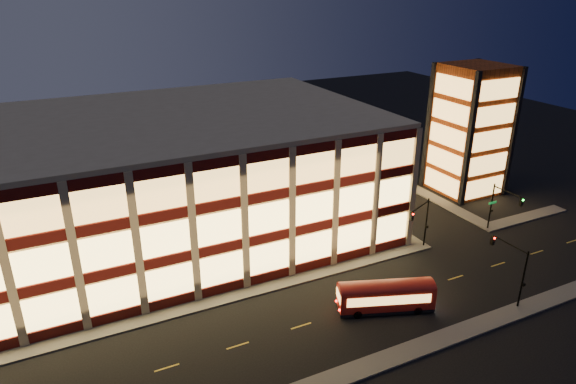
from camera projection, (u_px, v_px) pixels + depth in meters
ground at (235, 302)px, 48.81m from camera, size 200.00×200.00×0.00m
sidewalk_office_south at (201, 304)px, 48.39m from camera, size 54.00×2.00×0.15m
sidewalk_office_east at (345, 197)px, 72.28m from camera, size 2.00×30.00×0.15m
sidewalk_tower_south at (523, 218)px, 65.98m from camera, size 14.00×2.00×0.15m
sidewalk_tower_west at (407, 184)px, 76.78m from camera, size 2.00×30.00×0.15m
office_building at (156, 179)px, 58.86m from camera, size 50.45×30.45×14.50m
stair_tower at (470, 130)px, 71.62m from camera, size 8.60×8.60×18.00m
traffic_signal_far at (421, 218)px, 56.52m from camera, size 3.79×1.87×6.00m
traffic_signal_right at (502, 203)px, 60.43m from camera, size 1.20×4.37×6.00m
traffic_signal_near at (512, 262)px, 47.71m from camera, size 0.32×4.45×6.00m
trolley_bus at (386, 295)px, 47.09m from camera, size 9.02×5.11×2.98m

